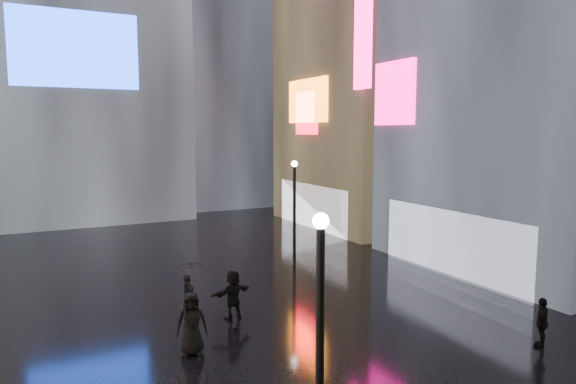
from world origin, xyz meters
TOP-DOWN VIEW (x-y plane):
  - ground at (0.00, 20.00)m, footprint 140.00×140.00m
  - building_right_far at (15.98, 30.00)m, footprint 10.28×12.00m
  - tower_flank_right at (9.00, 46.00)m, footprint 12.00×12.00m
  - lamp_near at (-1.66, 7.47)m, footprint 0.30×0.30m
  - lamp_far at (5.36, 21.78)m, footprint 0.30×0.30m
  - pedestrian_3 at (7.63, 9.70)m, footprint 0.99×0.73m
  - pedestrian_4 at (-2.15, 14.08)m, footprint 1.07×0.86m
  - pedestrian_5 at (0.01, 16.31)m, footprint 1.69×0.91m
  - pedestrian_6 at (-1.37, 17.16)m, footprint 0.68×0.64m
  - umbrella_2 at (-2.15, 14.08)m, footprint 1.38×1.39m

SIDE VIEW (x-z plane):
  - ground at x=0.00m, z-range 0.00..0.00m
  - pedestrian_6 at x=-1.37m, z-range 0.00..1.55m
  - pedestrian_3 at x=7.63m, z-range 0.00..1.56m
  - pedestrian_5 at x=0.01m, z-range 0.00..1.74m
  - pedestrian_4 at x=-2.15m, z-range 0.00..1.90m
  - umbrella_2 at x=-2.15m, z-range 1.90..2.83m
  - lamp_near at x=-1.66m, z-range 0.34..5.54m
  - lamp_far at x=5.36m, z-range 0.34..5.54m
  - building_right_far at x=15.98m, z-range -0.02..27.98m
  - tower_flank_right at x=9.00m, z-range 0.00..34.00m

